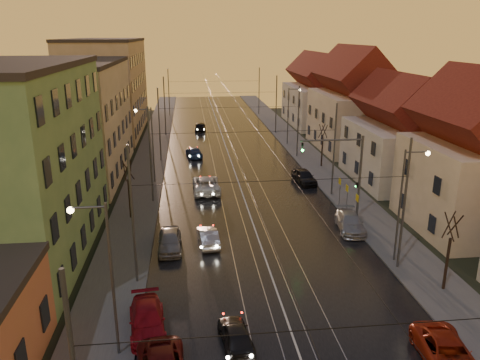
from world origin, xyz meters
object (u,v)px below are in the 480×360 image
object	(u,v)px
street_lamp_3	(290,110)
driving_car_3	(194,152)
traffic_light_mast	(349,167)
driving_car_0	(236,335)
driving_car_2	(206,184)
driving_car_4	(200,127)
street_lamp_0	(104,266)
parked_left_3	(170,241)
street_lamp_2	(149,138)
parked_right_0	(448,354)
street_lamp_1	(405,195)
parked_left_2	(147,320)
driving_car_1	(208,237)
parked_right_2	(304,176)
parked_right_1	(350,222)

from	to	relation	value
street_lamp_3	driving_car_3	distance (m)	15.30
traffic_light_mast	driving_car_0	size ratio (longest dim) A/B	2.01
driving_car_2	driving_car_4	world-z (taller)	driving_car_2
driving_car_0	driving_car_3	world-z (taller)	driving_car_3
traffic_light_mast	driving_car_3	distance (m)	25.98
driving_car_0	street_lamp_0	bearing A→B (deg)	-5.46
traffic_light_mast	parked_left_3	size ratio (longest dim) A/B	1.70
driving_car_3	street_lamp_2	bearing A→B (deg)	58.69
driving_car_0	parked_right_0	distance (m)	10.12
street_lamp_2	street_lamp_1	bearing A→B (deg)	-47.68
street_lamp_3	driving_car_3	xyz separation A→B (m)	(-13.60, -5.57, -4.25)
street_lamp_2	street_lamp_3	bearing A→B (deg)	41.31
street_lamp_1	parked_left_2	world-z (taller)	street_lamp_1
driving_car_2	driving_car_4	bearing A→B (deg)	-92.07
driving_car_1	street_lamp_0	bearing A→B (deg)	61.38
driving_car_0	traffic_light_mast	bearing A→B (deg)	-131.22
driving_car_4	parked_left_2	world-z (taller)	driving_car_4
driving_car_1	street_lamp_2	bearing A→B (deg)	-77.14
driving_car_3	parked_left_3	world-z (taller)	parked_left_3
driving_car_1	driving_car_4	world-z (taller)	driving_car_4
driving_car_1	parked_right_2	size ratio (longest dim) A/B	0.89
traffic_light_mast	parked_right_2	world-z (taller)	traffic_light_mast
street_lamp_2	parked_right_0	size ratio (longest dim) A/B	1.66
driving_car_4	parked_left_2	distance (m)	53.40
driving_car_2	parked_left_3	distance (m)	13.24
driving_car_2	parked_right_1	size ratio (longest dim) A/B	1.19
street_lamp_1	parked_left_3	bearing A→B (deg)	167.11
street_lamp_3	traffic_light_mast	bearing A→B (deg)	-92.27
driving_car_2	parked_right_2	bearing A→B (deg)	-172.10
driving_car_0	driving_car_1	world-z (taller)	driving_car_1
parked_right_1	parked_right_2	world-z (taller)	parked_right_2
driving_car_4	parked_right_1	size ratio (longest dim) A/B	0.90
parked_left_2	street_lamp_2	bearing A→B (deg)	86.50
street_lamp_1	parked_right_2	xyz separation A→B (m)	(-2.25, 18.19, -4.15)
street_lamp_3	driving_car_2	world-z (taller)	street_lamp_3
street_lamp_3	parked_right_2	size ratio (longest dim) A/B	1.86
driving_car_1	driving_car_4	bearing A→B (deg)	-96.30
traffic_light_mast	parked_left_2	bearing A→B (deg)	-137.75
parked_left_3	parked_right_2	world-z (taller)	parked_right_2
street_lamp_0	traffic_light_mast	xyz separation A→B (m)	(17.10, 16.00, -0.29)
driving_car_0	driving_car_4	world-z (taller)	driving_car_4
driving_car_2	driving_car_1	bearing A→B (deg)	86.75
parked_right_1	parked_left_2	bearing A→B (deg)	-135.44
street_lamp_1	traffic_light_mast	xyz separation A→B (m)	(-1.11, 8.00, -0.29)
driving_car_1	parked_right_1	size ratio (longest dim) A/B	0.82
driving_car_2	parked_left_3	world-z (taller)	driving_car_2
street_lamp_3	parked_right_2	distance (m)	18.42
parked_right_1	street_lamp_2	bearing A→B (deg)	145.92
parked_left_3	traffic_light_mast	bearing A→B (deg)	15.51
street_lamp_2	driving_car_2	size ratio (longest dim) A/B	1.44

